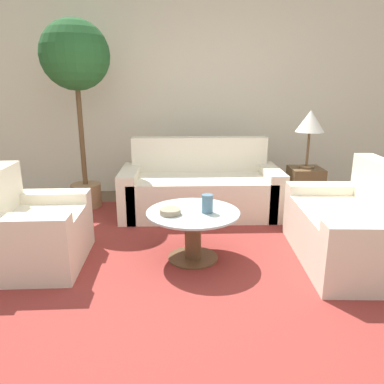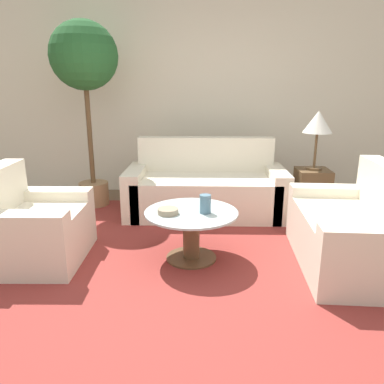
# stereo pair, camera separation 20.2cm
# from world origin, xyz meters

# --- Properties ---
(ground_plane) EXTENTS (14.00, 14.00, 0.00)m
(ground_plane) POSITION_xyz_m (0.00, 0.00, 0.00)
(ground_plane) COLOR brown
(wall_back) EXTENTS (10.00, 0.06, 2.60)m
(wall_back) POSITION_xyz_m (0.00, 2.89, 1.30)
(wall_back) COLOR beige
(wall_back) RESTS_ON ground_plane
(rug) EXTENTS (3.68, 3.42, 0.01)m
(rug) POSITION_xyz_m (-0.01, 0.61, 0.00)
(rug) COLOR maroon
(rug) RESTS_ON ground_plane
(sofa_main) EXTENTS (1.86, 0.84, 0.88)m
(sofa_main) POSITION_xyz_m (0.13, 1.90, 0.29)
(sofa_main) COLOR beige
(sofa_main) RESTS_ON ground_plane
(armchair) EXTENTS (0.78, 0.90, 0.84)m
(armchair) POSITION_xyz_m (-1.41, 0.57, 0.28)
(armchair) COLOR beige
(armchair) RESTS_ON ground_plane
(loveseat) EXTENTS (0.86, 1.35, 0.86)m
(loveseat) POSITION_xyz_m (1.39, 0.53, 0.29)
(loveseat) COLOR beige
(loveseat) RESTS_ON ground_plane
(coffee_table) EXTENTS (0.81, 0.81, 0.45)m
(coffee_table) POSITION_xyz_m (-0.01, 0.61, 0.29)
(coffee_table) COLOR brown
(coffee_table) RESTS_ON ground_plane
(side_table) EXTENTS (0.37, 0.37, 0.55)m
(side_table) POSITION_xyz_m (1.39, 1.87, 0.27)
(side_table) COLOR brown
(side_table) RESTS_ON ground_plane
(table_lamp) EXTENTS (0.33, 0.33, 0.67)m
(table_lamp) POSITION_xyz_m (1.39, 1.87, 1.08)
(table_lamp) COLOR brown
(table_lamp) RESTS_ON side_table
(potted_plant) EXTENTS (0.80, 0.80, 2.23)m
(potted_plant) POSITION_xyz_m (-1.31, 2.15, 1.70)
(potted_plant) COLOR #93704C
(potted_plant) RESTS_ON ground_plane
(vase) EXTENTS (0.10, 0.10, 0.16)m
(vase) POSITION_xyz_m (0.11, 0.58, 0.53)
(vase) COLOR slate
(vase) RESTS_ON coffee_table
(bowl) EXTENTS (0.18, 0.18, 0.05)m
(bowl) POSITION_xyz_m (-0.21, 0.54, 0.47)
(bowl) COLOR gray
(bowl) RESTS_ON coffee_table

